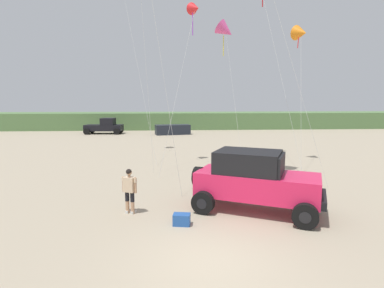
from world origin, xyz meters
The scene contains 10 objects.
ground_plane centered at (0.00, 0.00, 0.00)m, with size 220.00×220.00×0.00m, color tan.
dune_ridge centered at (-1.67, 39.08, 1.19)m, with size 90.00×7.06×2.38m, color #567A47.
jeep centered at (2.08, 3.48, 1.20)m, with size 5.00×4.02×2.26m.
person_watching centered at (-2.54, 3.52, 0.94)m, with size 0.57×0.43×1.67m.
cooler_box centered at (-0.69, 2.33, 0.19)m, with size 0.56×0.36×0.38m, color #23519E.
distant_pickup centered at (-9.35, 31.61, 0.94)m, with size 4.71×2.65×1.98m.
distant_sedan centered at (-0.85, 30.21, 0.60)m, with size 4.20×1.70×1.20m, color #1E232D.
kite_green_box centered at (0.59, 13.26, 9.98)m, with size 2.94×5.34×10.51m.
kite_pink_ribbon centered at (7.22, 12.18, 8.35)m, with size 1.85×4.40×8.87m.
kite_yellow_diamond centered at (3.15, 16.36, 9.34)m, with size 1.97×4.93×10.16m.
Camera 1 is at (-1.00, -7.35, 4.09)m, focal length 28.55 mm.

